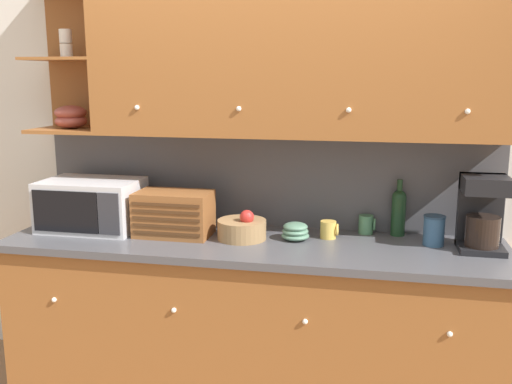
{
  "coord_description": "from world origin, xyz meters",
  "views": [
    {
      "loc": [
        0.61,
        -3.17,
        1.76
      ],
      "look_at": [
        0.0,
        -0.23,
        1.15
      ],
      "focal_mm": 40.0,
      "sensor_mm": 36.0,
      "label": 1
    }
  ],
  "objects_px": {
    "fruit_basket": "(242,229)",
    "coffee_maker": "(482,213)",
    "mug_blue_second": "(367,224)",
    "mug": "(329,230)",
    "wine_bottle": "(399,210)",
    "storage_canister": "(434,230)",
    "microwave": "(92,205)",
    "bread_box": "(174,214)",
    "bowl_stack_on_counter": "(295,232)"
  },
  "relations": [
    {
      "from": "bread_box",
      "to": "bowl_stack_on_counter",
      "type": "height_order",
      "value": "bread_box"
    },
    {
      "from": "mug_blue_second",
      "to": "coffee_maker",
      "type": "distance_m",
      "value": 0.61
    },
    {
      "from": "fruit_basket",
      "to": "wine_bottle",
      "type": "height_order",
      "value": "wine_bottle"
    },
    {
      "from": "bowl_stack_on_counter",
      "to": "wine_bottle",
      "type": "bearing_deg",
      "value": 20.76
    },
    {
      "from": "mug",
      "to": "storage_canister",
      "type": "relative_size",
      "value": 0.62
    },
    {
      "from": "bread_box",
      "to": "coffee_maker",
      "type": "relative_size",
      "value": 1.07
    },
    {
      "from": "microwave",
      "to": "coffee_maker",
      "type": "height_order",
      "value": "coffee_maker"
    },
    {
      "from": "microwave",
      "to": "wine_bottle",
      "type": "height_order",
      "value": "wine_bottle"
    },
    {
      "from": "mug_blue_second",
      "to": "wine_bottle",
      "type": "bearing_deg",
      "value": -0.35
    },
    {
      "from": "mug",
      "to": "mug_blue_second",
      "type": "distance_m",
      "value": 0.24
    },
    {
      "from": "storage_canister",
      "to": "mug",
      "type": "bearing_deg",
      "value": 177.95
    },
    {
      "from": "bread_box",
      "to": "coffee_maker",
      "type": "xyz_separation_m",
      "value": [
        1.59,
        0.06,
        0.07
      ]
    },
    {
      "from": "storage_canister",
      "to": "coffee_maker",
      "type": "bearing_deg",
      "value": -7.85
    },
    {
      "from": "bowl_stack_on_counter",
      "to": "mug",
      "type": "distance_m",
      "value": 0.18
    },
    {
      "from": "mug_blue_second",
      "to": "coffee_maker",
      "type": "relative_size",
      "value": 0.27
    },
    {
      "from": "storage_canister",
      "to": "coffee_maker",
      "type": "relative_size",
      "value": 0.41
    },
    {
      "from": "storage_canister",
      "to": "fruit_basket",
      "type": "bearing_deg",
      "value": -174.73
    },
    {
      "from": "bowl_stack_on_counter",
      "to": "mug_blue_second",
      "type": "relative_size",
      "value": 1.45
    },
    {
      "from": "bread_box",
      "to": "bowl_stack_on_counter",
      "type": "distance_m",
      "value": 0.67
    },
    {
      "from": "fruit_basket",
      "to": "wine_bottle",
      "type": "relative_size",
      "value": 0.84
    },
    {
      "from": "bread_box",
      "to": "bowl_stack_on_counter",
      "type": "bearing_deg",
      "value": 4.06
    },
    {
      "from": "fruit_basket",
      "to": "storage_canister",
      "type": "distance_m",
      "value": 0.99
    },
    {
      "from": "fruit_basket",
      "to": "coffee_maker",
      "type": "distance_m",
      "value": 1.22
    },
    {
      "from": "fruit_basket",
      "to": "mug",
      "type": "bearing_deg",
      "value": 13.75
    },
    {
      "from": "bowl_stack_on_counter",
      "to": "wine_bottle",
      "type": "xyz_separation_m",
      "value": [
        0.54,
        0.2,
        0.09
      ]
    },
    {
      "from": "fruit_basket",
      "to": "mug",
      "type": "relative_size",
      "value": 2.69
    },
    {
      "from": "microwave",
      "to": "mug_blue_second",
      "type": "xyz_separation_m",
      "value": [
        1.53,
        0.22,
        -0.09
      ]
    },
    {
      "from": "microwave",
      "to": "storage_canister",
      "type": "height_order",
      "value": "microwave"
    },
    {
      "from": "mug_blue_second",
      "to": "wine_bottle",
      "type": "relative_size",
      "value": 0.33
    },
    {
      "from": "microwave",
      "to": "bread_box",
      "type": "bearing_deg",
      "value": -3.11
    },
    {
      "from": "bowl_stack_on_counter",
      "to": "storage_canister",
      "type": "bearing_deg",
      "value": 3.88
    },
    {
      "from": "fruit_basket",
      "to": "mug",
      "type": "distance_m",
      "value": 0.47
    },
    {
      "from": "mug",
      "to": "storage_canister",
      "type": "xyz_separation_m",
      "value": [
        0.54,
        -0.02,
        0.03
      ]
    },
    {
      "from": "bread_box",
      "to": "wine_bottle",
      "type": "height_order",
      "value": "wine_bottle"
    },
    {
      "from": "wine_bottle",
      "to": "storage_canister",
      "type": "bearing_deg",
      "value": -41.67
    },
    {
      "from": "mug_blue_second",
      "to": "mug",
      "type": "bearing_deg",
      "value": -145.24
    },
    {
      "from": "bowl_stack_on_counter",
      "to": "storage_canister",
      "type": "height_order",
      "value": "storage_canister"
    },
    {
      "from": "fruit_basket",
      "to": "mug_blue_second",
      "type": "relative_size",
      "value": 2.54
    },
    {
      "from": "bread_box",
      "to": "mug",
      "type": "bearing_deg",
      "value": 7.82
    },
    {
      "from": "fruit_basket",
      "to": "coffee_maker",
      "type": "xyz_separation_m",
      "value": [
        1.21,
        0.06,
        0.13
      ]
    },
    {
      "from": "fruit_basket",
      "to": "storage_canister",
      "type": "height_order",
      "value": "fruit_basket"
    },
    {
      "from": "mug",
      "to": "mug_blue_second",
      "type": "bearing_deg",
      "value": 34.76
    },
    {
      "from": "microwave",
      "to": "fruit_basket",
      "type": "distance_m",
      "value": 0.88
    },
    {
      "from": "bread_box",
      "to": "coffee_maker",
      "type": "bearing_deg",
      "value": 2.32
    },
    {
      "from": "bread_box",
      "to": "storage_canister",
      "type": "bearing_deg",
      "value": 3.97
    },
    {
      "from": "mug",
      "to": "wine_bottle",
      "type": "height_order",
      "value": "wine_bottle"
    },
    {
      "from": "wine_bottle",
      "to": "bread_box",
      "type": "bearing_deg",
      "value": -168.2
    },
    {
      "from": "mug",
      "to": "storage_canister",
      "type": "height_order",
      "value": "storage_canister"
    },
    {
      "from": "wine_bottle",
      "to": "storage_canister",
      "type": "xyz_separation_m",
      "value": [
        0.17,
        -0.15,
        -0.06
      ]
    },
    {
      "from": "coffee_maker",
      "to": "wine_bottle",
      "type": "bearing_deg",
      "value": 154.87
    }
  ]
}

